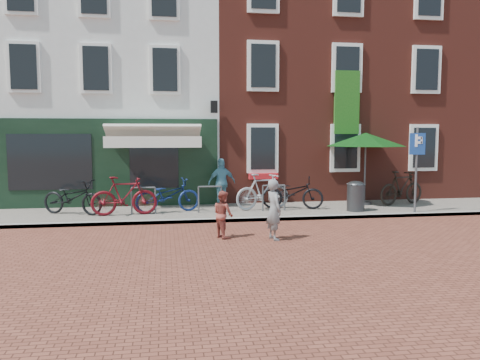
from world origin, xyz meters
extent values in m
plane|color=brown|center=(0.00, 0.00, 0.00)|extent=(80.00, 80.00, 0.00)
cube|color=slate|center=(1.00, 1.50, 0.05)|extent=(24.00, 3.00, 0.10)
cube|color=silver|center=(-5.00, 7.00, 4.50)|extent=(8.00, 8.00, 9.00)
cube|color=maroon|center=(2.00, 7.00, 5.00)|extent=(6.00, 8.00, 10.00)
cube|color=maroon|center=(8.00, 7.00, 5.00)|extent=(6.00, 8.00, 10.00)
cylinder|color=#343436|center=(3.03, 0.79, 0.51)|extent=(0.55, 0.55, 0.82)
ellipsoid|color=#343436|center=(3.03, 0.79, 0.98)|extent=(0.55, 0.55, 0.25)
cylinder|color=#4C4C4F|center=(4.72, 0.25, 1.40)|extent=(0.07, 0.07, 2.60)
cube|color=#1B4294|center=(4.72, 0.23, 2.20)|extent=(0.50, 0.04, 0.65)
cylinder|color=#4C4C4F|center=(3.87, 2.07, 0.14)|extent=(0.50, 0.50, 0.08)
cylinder|color=#4C4C4F|center=(3.87, 2.07, 1.26)|extent=(0.06, 0.06, 2.32)
cone|color=#0A380D|center=(3.87, 2.07, 2.42)|extent=(2.76, 2.76, 0.45)
imported|color=slate|center=(-0.32, -2.34, 0.72)|extent=(0.46, 0.59, 1.44)
imported|color=brown|center=(-1.48, -1.93, 0.57)|extent=(0.62, 0.68, 1.14)
imported|color=#5B97AE|center=(-1.00, 2.35, 0.90)|extent=(1.00, 0.57, 1.60)
imported|color=black|center=(-5.59, 1.48, 0.62)|extent=(2.09, 1.45, 1.04)
imported|color=#550A11|center=(-4.05, 1.10, 0.68)|extent=(1.96, 0.71, 1.15)
imported|color=navy|center=(-2.78, 1.45, 0.62)|extent=(2.08, 1.13, 1.04)
imported|color=#9A999B|center=(0.22, 1.54, 0.68)|extent=(1.99, 1.12, 1.15)
imported|color=black|center=(1.18, 1.52, 0.62)|extent=(2.09, 1.25, 1.04)
imported|color=black|center=(5.10, 1.82, 0.68)|extent=(1.99, 1.12, 1.15)
camera|label=1|loc=(-2.85, -13.20, 2.50)|focal=35.65mm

